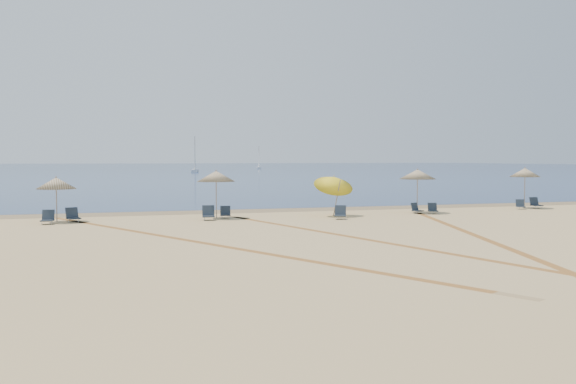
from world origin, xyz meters
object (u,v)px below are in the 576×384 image
at_px(chair_4, 208,214).
at_px(chair_10, 535,203).
at_px(chair_7, 416,209).
at_px(chair_8, 433,209).
at_px(sailboat_1, 195,161).
at_px(chair_9, 520,205).
at_px(chair_6, 340,213).
at_px(umbrella_1, 56,183).
at_px(umbrella_3, 334,182).
at_px(sailboat_0, 259,162).
at_px(chair_5, 225,213).
at_px(umbrella_4, 417,174).
at_px(umbrella_5, 525,173).
at_px(chair_2, 48,218).
at_px(chair_3, 73,216).
at_px(umbrella_2, 216,176).

xyz_separation_m(chair_4, chair_10, (20.77, 1.67, -0.02)).
xyz_separation_m(chair_7, chair_8, (0.85, -0.34, -0.00)).
height_order(chair_8, sailboat_1, sailboat_1).
relative_size(chair_9, chair_10, 1.05).
relative_size(chair_4, chair_10, 1.14).
relative_size(chair_4, sailboat_1, 0.09).
bearing_deg(sailboat_1, chair_6, -83.18).
height_order(umbrella_1, chair_4, umbrella_1).
bearing_deg(chair_6, umbrella_3, 105.81).
height_order(chair_8, sailboat_0, sailboat_0).
bearing_deg(chair_8, chair_7, 175.71).
bearing_deg(chair_5, umbrella_4, 11.17).
distance_m(umbrella_1, sailboat_1, 116.95).
xyz_separation_m(umbrella_5, chair_4, (-20.17, -1.95, -1.90)).
xyz_separation_m(umbrella_1, chair_10, (28.01, 0.50, -1.59)).
distance_m(chair_2, chair_5, 8.59).
height_order(umbrella_3, chair_8, umbrella_3).
relative_size(chair_2, chair_9, 0.98).
xyz_separation_m(chair_2, chair_5, (8.58, 0.50, -0.02)).
distance_m(umbrella_3, chair_6, 2.20).
bearing_deg(chair_6, sailboat_0, 102.13).
bearing_deg(umbrella_5, chair_10, -25.61).
height_order(chair_3, chair_7, chair_3).
bearing_deg(chair_2, sailboat_0, 79.20).
bearing_deg(umbrella_3, umbrella_2, 173.14).
height_order(chair_10, sailboat_0, sailboat_0).
distance_m(umbrella_1, umbrella_3, 14.07).
bearing_deg(chair_7, chair_4, 161.51).
relative_size(chair_4, chair_5, 1.12).
distance_m(umbrella_4, chair_3, 18.72).
xyz_separation_m(umbrella_3, chair_5, (-5.79, 0.56, -1.58)).
distance_m(chair_4, chair_7, 11.85).
bearing_deg(umbrella_2, chair_4, -121.67).
bearing_deg(sailboat_0, umbrella_4, -89.96).
bearing_deg(chair_4, umbrella_3, 8.82).
bearing_deg(umbrella_3, chair_9, 5.45).
relative_size(chair_8, sailboat_0, 0.10).
xyz_separation_m(umbrella_1, chair_2, (-0.34, -0.95, -1.60)).
bearing_deg(umbrella_4, chair_3, 179.91).
bearing_deg(umbrella_2, sailboat_0, 75.52).
height_order(chair_9, sailboat_0, sailboat_0).
xyz_separation_m(umbrella_5, chair_2, (-27.76, -1.73, -1.93)).
height_order(umbrella_2, sailboat_0, sailboat_0).
bearing_deg(umbrella_1, umbrella_3, -4.12).
xyz_separation_m(umbrella_3, chair_8, (5.90, -0.08, -1.60)).
bearing_deg(chair_4, chair_6, -4.44).
distance_m(chair_9, sailboat_0, 159.05).
bearing_deg(chair_2, chair_3, 37.82).
xyz_separation_m(umbrella_4, chair_8, (0.56, -0.78, -1.93)).
height_order(umbrella_2, umbrella_4, umbrella_4).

